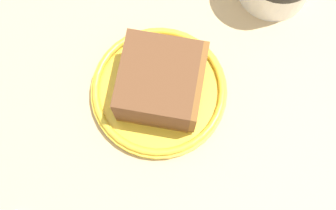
% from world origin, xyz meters
% --- Properties ---
extents(ground_plane, '(1.55, 1.55, 0.02)m').
position_xyz_m(ground_plane, '(0.00, 0.00, -0.01)').
color(ground_plane, tan).
extents(small_plate, '(0.15, 0.15, 0.02)m').
position_xyz_m(small_plate, '(-0.03, -0.03, 0.01)').
color(small_plate, yellow).
rests_on(small_plate, ground_plane).
extents(cake_slice, '(0.09, 0.09, 0.06)m').
position_xyz_m(cake_slice, '(-0.03, -0.03, 0.04)').
color(cake_slice, brown).
rests_on(cake_slice, small_plate).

